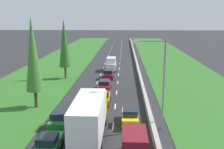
% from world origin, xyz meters
% --- Properties ---
extents(ground_plane, '(300.00, 300.00, 0.00)m').
position_xyz_m(ground_plane, '(0.00, 60.00, 0.00)').
color(ground_plane, '#28282B').
rests_on(ground_plane, ground).
extents(grass_verge_left, '(14.00, 140.00, 0.04)m').
position_xyz_m(grass_verge_left, '(-12.65, 60.00, 0.02)').
color(grass_verge_left, '#2D6623').
rests_on(grass_verge_left, ground).
extents(grass_verge_right, '(14.00, 140.00, 0.04)m').
position_xyz_m(grass_verge_right, '(14.35, 60.00, 0.02)').
color(grass_verge_right, '#2D6623').
rests_on(grass_verge_right, ground).
extents(median_barrier, '(0.44, 120.00, 0.85)m').
position_xyz_m(median_barrier, '(5.70, 60.00, 0.42)').
color(median_barrier, '#9E9B93').
rests_on(median_barrier, ground).
extents(lane_markings, '(3.64, 116.00, 0.01)m').
position_xyz_m(lane_markings, '(0.00, 60.00, 0.01)').
color(lane_markings, white).
rests_on(lane_markings, ground).
extents(white_box_truck_centre_lane, '(2.46, 9.40, 4.18)m').
position_xyz_m(white_box_truck_centre_lane, '(-0.20, 17.88, 2.18)').
color(white_box_truck_centre_lane, black).
rests_on(white_box_truck_centre_lane, ground).
extents(maroon_van_right_lane, '(1.96, 4.90, 2.82)m').
position_xyz_m(maroon_van_right_lane, '(3.65, 14.05, 1.40)').
color(maroon_van_right_lane, maroon).
rests_on(maroon_van_right_lane, ground).
extents(orange_hatchback_centre_lane, '(1.74, 3.90, 1.72)m').
position_xyz_m(orange_hatchback_centre_lane, '(0.14, 27.93, 0.84)').
color(orange_hatchback_centre_lane, orange).
rests_on(orange_hatchback_centre_lane, ground).
extents(maroon_sedan_centre_lane, '(1.82, 4.50, 1.64)m').
position_xyz_m(maroon_sedan_centre_lane, '(-0.14, 34.08, 0.81)').
color(maroon_sedan_centre_lane, maroon).
rests_on(maroon_sedan_centre_lane, ground).
extents(maroon_hatchback_centre_lane, '(1.74, 3.90, 1.72)m').
position_xyz_m(maroon_hatchback_centre_lane, '(-0.01, 41.51, 0.84)').
color(maroon_hatchback_centre_lane, maroon).
rests_on(maroon_hatchback_centre_lane, ground).
extents(white_van_centre_lane, '(1.96, 4.90, 2.82)m').
position_xyz_m(white_van_centre_lane, '(0.14, 48.76, 1.40)').
color(white_van_centre_lane, white).
rests_on(white_van_centre_lane, ground).
extents(green_hatchback_left_lane, '(1.74, 3.90, 1.72)m').
position_xyz_m(green_hatchback_left_lane, '(-3.30, 15.39, 0.84)').
color(green_hatchback_left_lane, '#237A33').
rests_on(green_hatchback_left_lane, ground).
extents(green_hatchback_left_lane_third, '(1.74, 3.90, 1.72)m').
position_xyz_m(green_hatchback_left_lane_third, '(-3.66, 20.63, 0.84)').
color(green_hatchback_left_lane_third, '#237A33').
rests_on(green_hatchback_left_lane_third, ground).
extents(yellow_hatchback_right_lane, '(1.74, 3.90, 1.72)m').
position_xyz_m(yellow_hatchback_right_lane, '(3.49, 21.75, 0.84)').
color(yellow_hatchback_right_lane, yellow).
rests_on(yellow_hatchback_right_lane, ground).
extents(poplar_tree_second, '(2.08, 2.08, 11.18)m').
position_xyz_m(poplar_tree_second, '(-8.08, 26.21, 6.64)').
color(poplar_tree_second, '#4C3823').
rests_on(poplar_tree_second, ground).
extents(poplar_tree_third, '(2.07, 2.07, 10.71)m').
position_xyz_m(poplar_tree_third, '(-7.85, 41.42, 6.40)').
color(poplar_tree_third, '#4C3823').
rests_on(poplar_tree_third, ground).
extents(street_light_mast, '(3.20, 0.28, 9.00)m').
position_xyz_m(street_light_mast, '(6.33, 20.61, 5.23)').
color(street_light_mast, gray).
rests_on(street_light_mast, ground).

